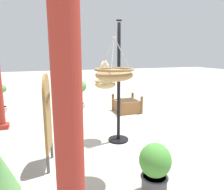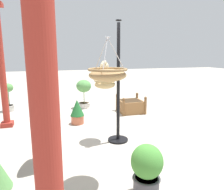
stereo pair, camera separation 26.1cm
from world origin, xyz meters
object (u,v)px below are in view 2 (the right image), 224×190
at_px(greenhouse_pillar_left, 2,70).
at_px(potted_plant_flowering_red, 147,169).
at_px(hanging_basket_with_teddy, 105,84).
at_px(teddy_bear, 104,74).
at_px(wooden_planter_box, 131,106).
at_px(potted_plant_small_succulent, 9,96).
at_px(potted_plant_tall_leafy, 77,112).
at_px(potted_plant_fern_front, 84,90).
at_px(display_sign_board, 45,112).
at_px(hanging_basket_left_high, 108,74).
at_px(display_pole_central, 118,105).
at_px(greenhouse_pillar_right, 45,113).

relative_size(greenhouse_pillar_left, potted_plant_flowering_red, 4.22).
relative_size(hanging_basket_with_teddy, potted_plant_flowering_red, 0.82).
height_order(hanging_basket_with_teddy, teddy_bear, hanging_basket_with_teddy).
xyz_separation_m(wooden_planter_box, potted_plant_small_succulent, (1.30, 3.81, 0.30)).
relative_size(hanging_basket_with_teddy, potted_plant_tall_leafy, 0.89).
relative_size(potted_plant_fern_front, potted_plant_flowering_red, 1.36).
distance_m(greenhouse_pillar_left, display_sign_board, 2.57).
bearing_deg(display_sign_board, hanging_basket_left_high, -129.79).
relative_size(teddy_bear, hanging_basket_left_high, 0.77).
height_order(display_pole_central, potted_plant_small_succulent, display_pole_central).
height_order(potted_plant_fern_front, potted_plant_small_succulent, potted_plant_fern_front).
bearing_deg(greenhouse_pillar_right, wooden_planter_box, -28.92).
bearing_deg(wooden_planter_box, hanging_basket_with_teddy, 144.26).
bearing_deg(potted_plant_flowering_red, hanging_basket_with_teddy, 0.89).
bearing_deg(hanging_basket_left_high, wooden_planter_box, -27.08).
relative_size(wooden_planter_box, potted_plant_small_succulent, 0.88).
bearing_deg(greenhouse_pillar_right, potted_plant_fern_front, -12.00).
relative_size(greenhouse_pillar_right, wooden_planter_box, 3.68).
bearing_deg(greenhouse_pillar_right, hanging_basket_left_high, -33.50).
xyz_separation_m(potted_plant_fern_front, potted_plant_small_succulent, (0.25, 2.46, -0.09)).
distance_m(wooden_planter_box, potted_plant_fern_front, 1.75).
xyz_separation_m(potted_plant_flowering_red, display_sign_board, (1.29, 1.27, 0.54)).
xyz_separation_m(hanging_basket_left_high, potted_plant_fern_front, (4.41, -0.37, -0.99)).
relative_size(teddy_bear, potted_plant_fern_front, 0.48).
height_order(potted_plant_fern_front, potted_plant_flowering_red, potted_plant_fern_front).
distance_m(display_pole_central, greenhouse_pillar_left, 3.12).
distance_m(display_pole_central, hanging_basket_with_teddy, 0.54).
bearing_deg(teddy_bear, hanging_basket_left_high, 167.41).
relative_size(display_pole_central, display_sign_board, 1.61).
relative_size(hanging_basket_with_teddy, teddy_bear, 1.27).
bearing_deg(hanging_basket_with_teddy, teddy_bear, 90.00).
distance_m(greenhouse_pillar_right, potted_plant_flowering_red, 1.77).
bearing_deg(wooden_planter_box, potted_plant_fern_front, 52.33).
height_order(hanging_basket_left_high, greenhouse_pillar_left, greenhouse_pillar_left).
xyz_separation_m(greenhouse_pillar_left, potted_plant_fern_front, (1.37, -2.27, -0.88)).
xyz_separation_m(display_pole_central, hanging_basket_left_high, (-1.31, 0.60, 0.80)).
bearing_deg(hanging_basket_with_teddy, display_sign_board, 119.98).
bearing_deg(wooden_planter_box, display_pole_central, 151.39).
relative_size(greenhouse_pillar_left, potted_plant_tall_leafy, 4.61).
bearing_deg(wooden_planter_box, potted_plant_flowering_red, 161.07).
bearing_deg(hanging_basket_left_high, greenhouse_pillar_left, 32.08).
xyz_separation_m(greenhouse_pillar_left, display_sign_board, (-2.29, -1.01, -0.56)).
bearing_deg(hanging_basket_left_high, display_sign_board, 50.21).
xyz_separation_m(teddy_bear, potted_plant_small_succulent, (3.20, 2.41, -0.94)).
bearing_deg(display_pole_central, potted_plant_fern_front, 4.25).
bearing_deg(potted_plant_small_succulent, teddy_bear, -143.00).
bearing_deg(display_pole_central, greenhouse_pillar_right, 150.84).
height_order(teddy_bear, potted_plant_fern_front, teddy_bear).
xyz_separation_m(potted_plant_fern_front, display_sign_board, (-3.66, 1.26, 0.32)).
distance_m(greenhouse_pillar_left, wooden_planter_box, 3.85).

